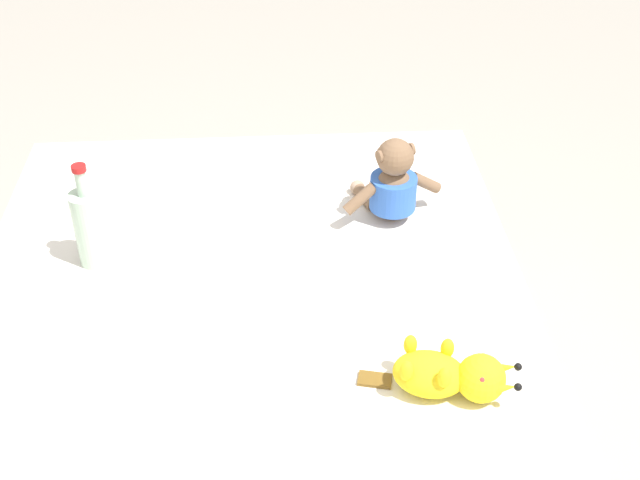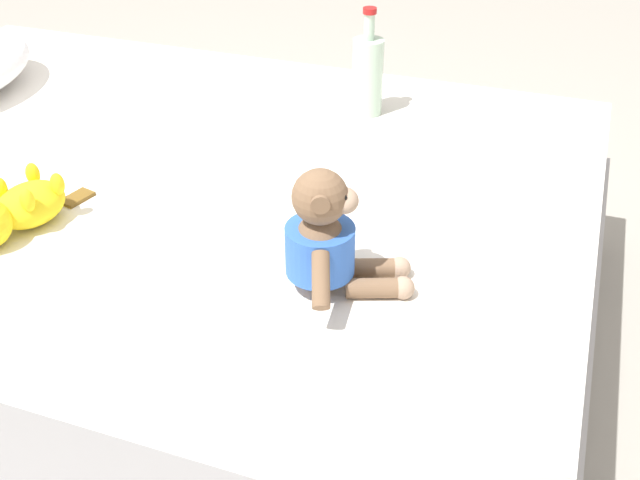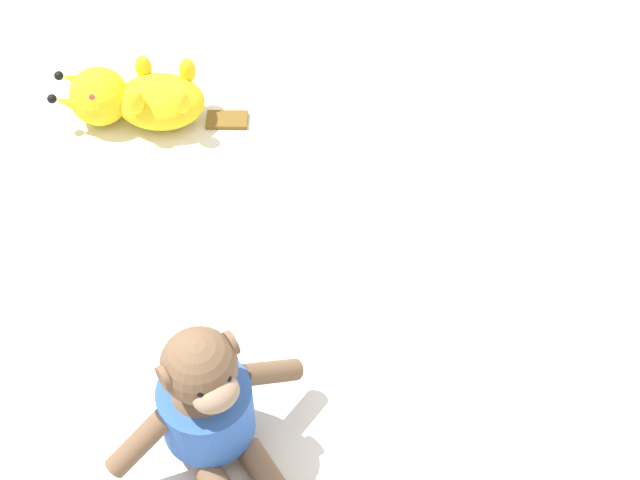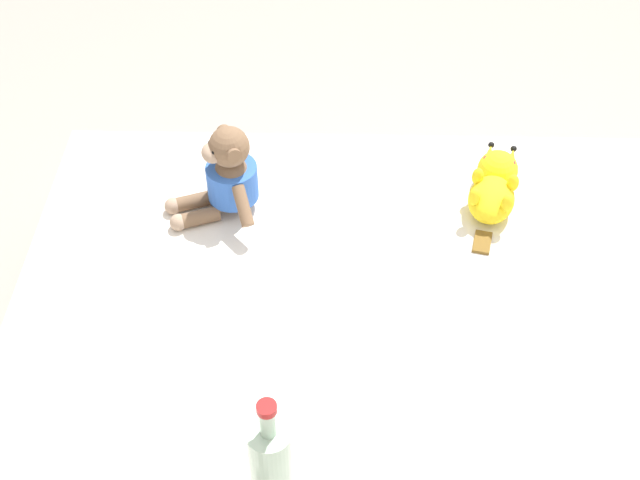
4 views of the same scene
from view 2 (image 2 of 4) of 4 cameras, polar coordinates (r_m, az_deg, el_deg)
name	(u,v)px [view 2 (image 2 of 4)]	position (r m, az deg, el deg)	size (l,w,h in m)	color
ground_plane	(185,305)	(2.10, -10.07, -4.80)	(16.00, 16.00, 0.00)	#9E998E
bed	(177,235)	(1.96, -10.71, 0.41)	(1.36, 2.03, 0.46)	#B2B2B7
plush_monkey	(326,242)	(1.31, 0.48, -0.13)	(0.28, 0.25, 0.24)	brown
plush_yellow_creature	(11,211)	(1.60, -22.15, 2.01)	(0.33, 0.16, 0.10)	yellow
glass_bottle	(368,75)	(1.98, 3.59, 12.29)	(0.08, 0.08, 0.27)	#B2D1B7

